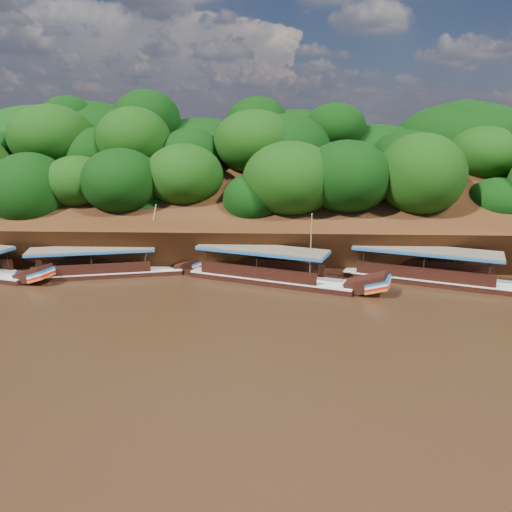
# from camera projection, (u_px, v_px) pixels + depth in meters

# --- Properties ---
(ground) EXTENTS (160.00, 160.00, 0.00)m
(ground) POSITION_uv_depth(u_px,v_px,m) (296.00, 317.00, 32.10)
(ground) COLOR black
(ground) RESTS_ON ground
(riverbank) EXTENTS (120.00, 30.06, 19.40)m
(riverbank) POSITION_uv_depth(u_px,v_px,m) (288.00, 221.00, 53.58)
(riverbank) COLOR #311A0A
(riverbank) RESTS_ON ground
(boat_0) EXTENTS (16.30, 7.83, 7.34)m
(boat_0) POSITION_uv_depth(u_px,v_px,m) (447.00, 277.00, 38.33)
(boat_0) COLOR black
(boat_0) RESTS_ON ground
(boat_1) EXTENTS (15.35, 7.27, 6.44)m
(boat_1) POSITION_uv_depth(u_px,v_px,m) (281.00, 276.00, 38.66)
(boat_1) COLOR black
(boat_1) RESTS_ON ground
(boat_2) EXTENTS (15.00, 5.26, 6.16)m
(boat_2) POSITION_uv_depth(u_px,v_px,m) (113.00, 269.00, 40.80)
(boat_2) COLOR black
(boat_2) RESTS_ON ground
(reeds) EXTENTS (50.30, 2.19, 2.09)m
(reeds) POSITION_uv_depth(u_px,v_px,m) (245.00, 263.00, 41.03)
(reeds) COLOR #295715
(reeds) RESTS_ON ground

